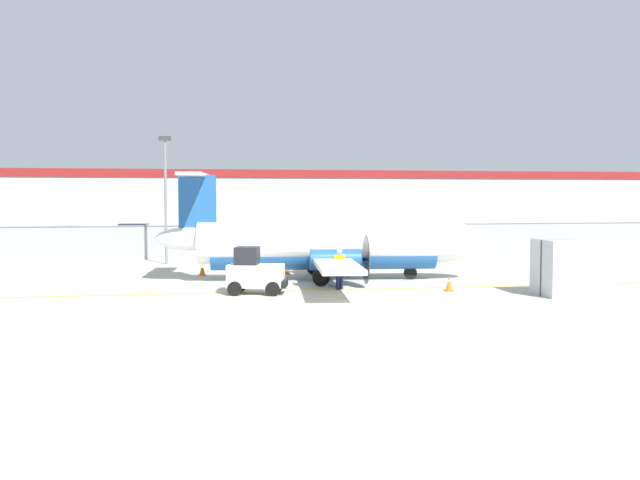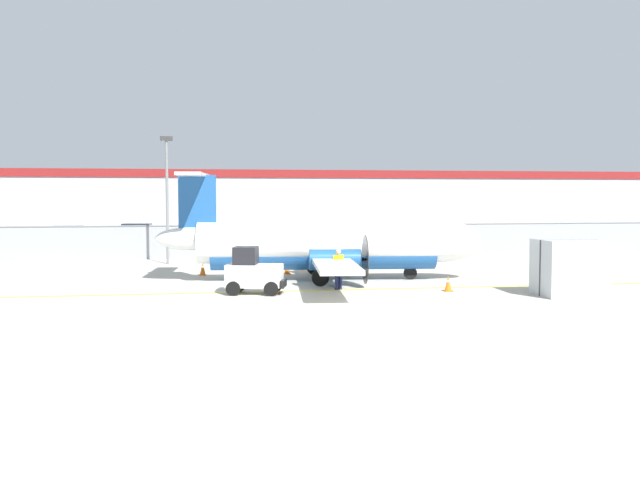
# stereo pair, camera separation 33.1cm
# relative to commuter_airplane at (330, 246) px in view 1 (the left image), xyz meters

# --- Properties ---
(ground_plane) EXTENTS (140.00, 140.00, 0.01)m
(ground_plane) POSITION_rel_commuter_airplane_xyz_m (-0.25, -3.54, -1.60)
(ground_plane) COLOR #B7B2A3
(perimeter_fence) EXTENTS (98.00, 0.10, 2.10)m
(perimeter_fence) POSITION_rel_commuter_airplane_xyz_m (-0.25, 12.46, -0.49)
(perimeter_fence) COLOR gray
(perimeter_fence) RESTS_ON ground
(parking_lot_strip) EXTENTS (98.00, 17.00, 0.12)m
(parking_lot_strip) POSITION_rel_commuter_airplane_xyz_m (-0.25, 23.96, -1.54)
(parking_lot_strip) COLOR #38383A
(parking_lot_strip) RESTS_ON ground
(background_building) EXTENTS (91.00, 8.10, 6.50)m
(background_building) POSITION_rel_commuter_airplane_xyz_m (-0.25, 42.45, 1.66)
(background_building) COLOR #A8B2BC
(background_building) RESTS_ON ground
(commuter_airplane) EXTENTS (15.16, 16.08, 4.92)m
(commuter_airplane) POSITION_rel_commuter_airplane_xyz_m (0.00, 0.00, 0.00)
(commuter_airplane) COLOR white
(commuter_airplane) RESTS_ON ground
(baggage_tug) EXTENTS (2.53, 1.83, 1.88)m
(baggage_tug) POSITION_rel_commuter_airplane_xyz_m (-3.83, -4.09, -0.75)
(baggage_tug) COLOR silver
(baggage_tug) RESTS_ON ground
(ground_crew_worker) EXTENTS (0.52, 0.46, 1.70)m
(ground_crew_worker) POSITION_rel_commuter_airplane_xyz_m (-0.24, -3.41, -0.65)
(ground_crew_worker) COLOR #191E4C
(ground_crew_worker) RESTS_ON ground
(cargo_container) EXTENTS (2.46, 2.07, 2.20)m
(cargo_container) POSITION_rel_commuter_airplane_xyz_m (8.32, -6.64, -0.50)
(cargo_container) COLOR #B7BCC1
(cargo_container) RESTS_ON ground
(traffic_cone_near_left) EXTENTS (0.36, 0.36, 0.64)m
(traffic_cone_near_left) POSITION_rel_commuter_airplane_xyz_m (-1.64, 2.82, -1.29)
(traffic_cone_near_left) COLOR orange
(traffic_cone_near_left) RESTS_ON ground
(traffic_cone_near_right) EXTENTS (0.36, 0.36, 0.64)m
(traffic_cone_near_right) POSITION_rel_commuter_airplane_xyz_m (-3.02, -4.23, -1.29)
(traffic_cone_near_right) COLOR orange
(traffic_cone_near_right) RESTS_ON ground
(traffic_cone_far_left) EXTENTS (0.36, 0.36, 0.64)m
(traffic_cone_far_left) POSITION_rel_commuter_airplane_xyz_m (4.09, -4.68, -1.29)
(traffic_cone_far_left) COLOR orange
(traffic_cone_far_left) RESTS_ON ground
(traffic_cone_far_right) EXTENTS (0.36, 0.36, 0.64)m
(traffic_cone_far_right) POSITION_rel_commuter_airplane_xyz_m (-5.80, 3.00, -1.29)
(traffic_cone_far_right) COLOR orange
(traffic_cone_far_right) RESTS_ON ground
(parked_car_0) EXTENTS (4.37, 2.40, 1.58)m
(parked_car_0) POSITION_rel_commuter_airplane_xyz_m (-15.48, 22.59, -0.71)
(parked_car_0) COLOR #19662D
(parked_car_0) RESTS_ON parking_lot_strip
(parked_car_1) EXTENTS (4.33, 2.30, 1.58)m
(parked_car_1) POSITION_rel_commuter_airplane_xyz_m (-11.04, 26.30, -0.71)
(parked_car_1) COLOR #19662D
(parked_car_1) RESTS_ON parking_lot_strip
(parked_car_2) EXTENTS (4.36, 2.37, 1.58)m
(parked_car_2) POSITION_rel_commuter_airplane_xyz_m (-3.94, 18.04, -0.71)
(parked_car_2) COLOR slate
(parked_car_2) RESTS_ON parking_lot_strip
(parked_car_3) EXTENTS (4.39, 2.45, 1.58)m
(parked_car_3) POSITION_rel_commuter_airplane_xyz_m (0.02, 19.16, -0.71)
(parked_car_3) COLOR red
(parked_car_3) RESTS_ON parking_lot_strip
(parked_car_4) EXTENTS (4.21, 2.02, 1.58)m
(parked_car_4) POSITION_rel_commuter_airplane_xyz_m (3.91, 19.81, -0.71)
(parked_car_4) COLOR gray
(parked_car_4) RESTS_ON parking_lot_strip
(parked_car_5) EXTENTS (4.31, 2.25, 1.58)m
(parked_car_5) POSITION_rel_commuter_airplane_xyz_m (8.35, 19.80, -0.71)
(parked_car_5) COLOR #19662D
(parked_car_5) RESTS_ON parking_lot_strip
(parked_car_6) EXTENTS (4.21, 2.02, 1.58)m
(parked_car_6) POSITION_rel_commuter_airplane_xyz_m (14.68, 18.64, -0.71)
(parked_car_6) COLOR slate
(parked_car_6) RESTS_ON parking_lot_strip
(apron_light_pole) EXTENTS (0.70, 0.30, 7.27)m
(apron_light_pole) POSITION_rel_commuter_airplane_xyz_m (-7.75, 9.20, 2.70)
(apron_light_pole) COLOR slate
(apron_light_pole) RESTS_ON ground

